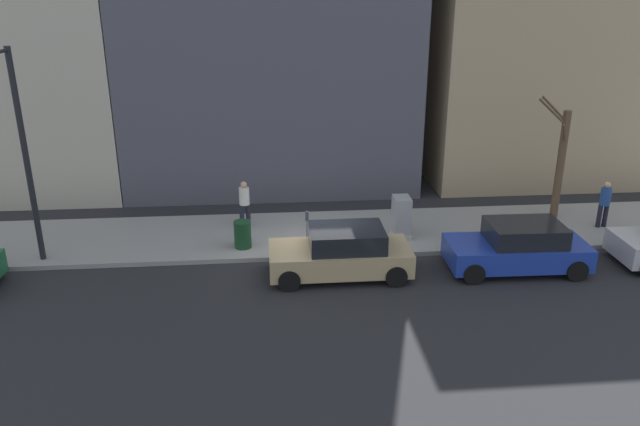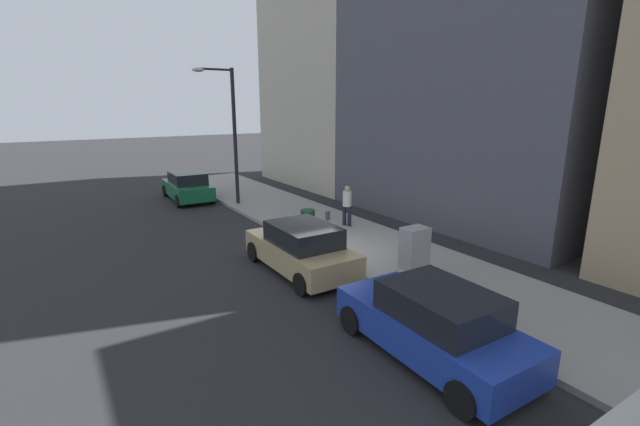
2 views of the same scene
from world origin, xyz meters
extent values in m
plane|color=#232326|center=(0.00, 0.00, 0.00)|extent=(120.00, 120.00, 0.00)
cube|color=gray|center=(2.00, 0.00, 0.07)|extent=(4.00, 36.00, 0.15)
cylinder|color=black|center=(-0.35, -9.82, 0.32)|extent=(0.23, 0.64, 0.64)
cube|color=#1E389E|center=(-1.21, -5.99, 0.57)|extent=(1.89, 4.24, 0.70)
cube|color=black|center=(-1.22, -6.19, 1.22)|extent=(1.65, 2.23, 0.60)
cylinder|color=black|center=(-2.03, -4.43, 0.32)|extent=(0.23, 0.64, 0.64)
cylinder|color=black|center=(-0.33, -4.46, 0.32)|extent=(0.23, 0.64, 0.64)
cylinder|color=black|center=(-2.10, -7.52, 0.32)|extent=(0.23, 0.64, 0.64)
cylinder|color=black|center=(-0.40, -7.56, 0.32)|extent=(0.23, 0.64, 0.64)
cube|color=tan|center=(-1.14, -0.58, 0.57)|extent=(1.80, 4.20, 0.70)
cube|color=black|center=(-1.14, -0.78, 1.22)|extent=(1.60, 2.20, 0.60)
cylinder|color=black|center=(-1.99, 0.97, 0.32)|extent=(0.22, 0.64, 0.64)
cylinder|color=black|center=(-0.29, 0.97, 0.32)|extent=(0.22, 0.64, 0.64)
cylinder|color=black|center=(-1.99, -2.13, 0.32)|extent=(0.22, 0.64, 0.64)
cylinder|color=black|center=(-0.29, -2.13, 0.32)|extent=(0.22, 0.64, 0.64)
cylinder|color=slate|center=(0.45, 0.29, 0.68)|extent=(0.07, 0.07, 1.05)
cube|color=#2D333D|center=(0.45, 0.29, 1.35)|extent=(0.14, 0.10, 0.30)
cube|color=#A8A399|center=(1.30, -2.95, 0.24)|extent=(0.83, 0.61, 0.18)
cube|color=#939399|center=(1.30, -2.95, 0.96)|extent=(0.75, 0.55, 1.25)
cylinder|color=black|center=(0.55, 8.61, 3.40)|extent=(0.18, 0.18, 6.50)
cylinder|color=brown|center=(2.60, -8.95, 2.13)|extent=(0.28, 0.28, 3.97)
cylinder|color=brown|center=(2.23, -8.74, 3.39)|extent=(0.78, 0.53, 0.87)
cylinder|color=brown|center=(2.44, -8.40, 4.19)|extent=(0.33, 1.16, 1.02)
cylinder|color=brown|center=(2.43, -8.34, 4.10)|extent=(0.35, 1.27, 1.08)
cylinder|color=#14381E|center=(0.90, 2.36, 0.60)|extent=(0.56, 0.56, 0.90)
cylinder|color=#1E1E2D|center=(1.60, -10.36, 0.56)|extent=(0.16, 0.16, 0.82)
cylinder|color=#1E1E2D|center=(1.57, -10.12, 0.56)|extent=(0.16, 0.16, 0.82)
cylinder|color=#23478C|center=(1.59, -10.24, 1.28)|extent=(0.36, 0.36, 0.62)
sphere|color=tan|center=(1.59, -10.24, 1.70)|extent=(0.22, 0.22, 0.22)
cylinder|color=#1E1E2D|center=(2.80, 2.22, 0.56)|extent=(0.16, 0.16, 0.82)
cylinder|color=#1E1E2D|center=(2.71, 2.44, 0.56)|extent=(0.16, 0.16, 0.82)
cylinder|color=silver|center=(2.75, 2.33, 1.28)|extent=(0.36, 0.36, 0.62)
sphere|color=tan|center=(2.75, 2.33, 1.70)|extent=(0.22, 0.22, 0.22)
camera|label=1|loc=(-17.97, 1.51, 8.42)|focal=35.00mm
camera|label=2|loc=(-7.31, -11.33, 4.99)|focal=24.00mm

